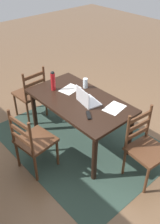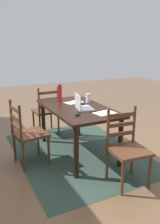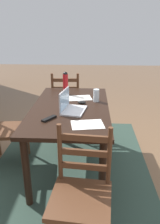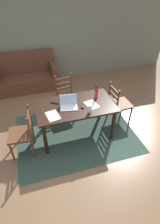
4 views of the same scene
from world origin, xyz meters
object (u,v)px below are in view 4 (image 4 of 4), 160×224
object	(u,v)px
water_bottle	(96,92)
computer_mouse	(83,107)
laptop	(69,104)
dining_table	(75,109)
tv_remote	(55,103)
chair_right_far	(119,104)
couch	(26,76)
drinking_glass	(90,109)
chair_left_near	(23,133)
chair_far_head	(66,96)

from	to	relation	value
water_bottle	computer_mouse	size ratio (longest dim) A/B	2.97
laptop	dining_table	bearing A→B (deg)	3.37
dining_table	computer_mouse	world-z (taller)	computer_mouse
water_bottle	tv_remote	bearing A→B (deg)	175.24
computer_mouse	tv_remote	size ratio (longest dim) A/B	0.59
tv_remote	computer_mouse	bearing A→B (deg)	-87.33
chair_right_far	couch	bearing A→B (deg)	131.25
chair_right_far	laptop	world-z (taller)	laptop
dining_table	water_bottle	bearing A→B (deg)	12.72
drinking_glass	couch	bearing A→B (deg)	111.89
dining_table	chair_left_near	distance (m)	1.08
computer_mouse	tv_remote	distance (m)	0.56
chair_left_near	water_bottle	world-z (taller)	water_bottle
laptop	couch	bearing A→B (deg)	107.35
chair_left_near	laptop	bearing A→B (deg)	10.35
dining_table	laptop	distance (m)	0.21
couch	laptop	xyz separation A→B (m)	(0.74, -2.36, 0.47)
water_bottle	chair_far_head	bearing A→B (deg)	123.73
laptop	water_bottle	bearing A→B (deg)	10.66
chair_left_near	couch	bearing A→B (deg)	86.04
chair_left_near	dining_table	bearing A→B (deg)	9.47
couch	water_bottle	distance (m)	2.67
chair_left_near	chair_right_far	distance (m)	2.12
laptop	computer_mouse	bearing A→B (deg)	-25.65
couch	drinking_glass	xyz separation A→B (m)	(1.06, -2.65, 0.49)
chair_far_head	tv_remote	world-z (taller)	chair_far_head
dining_table	computer_mouse	xyz separation A→B (m)	(0.11, -0.12, 0.12)
chair_left_near	computer_mouse	distance (m)	1.20
laptop	water_bottle	distance (m)	0.61
dining_table	chair_far_head	size ratio (longest dim) A/B	1.59
couch	water_bottle	xyz separation A→B (m)	(1.33, -2.25, 0.57)
chair_left_near	water_bottle	size ratio (longest dim) A/B	3.20
dining_table	chair_right_far	world-z (taller)	chair_right_far
chair_left_near	chair_right_far	size ratio (longest dim) A/B	1.00
dining_table	chair_far_head	xyz separation A→B (m)	(-0.00, 0.80, -0.20)
chair_far_head	laptop	bearing A→B (deg)	-99.03
chair_left_near	laptop	world-z (taller)	laptop
water_bottle	drinking_glass	size ratio (longest dim) A/B	1.99
chair_right_far	water_bottle	bearing A→B (deg)	-173.63
chair_right_far	drinking_glass	bearing A→B (deg)	-151.66
laptop	drinking_glass	xyz separation A→B (m)	(0.33, -0.28, 0.02)
chair_right_far	drinking_glass	size ratio (longest dim) A/B	6.35
water_bottle	computer_mouse	distance (m)	0.44
dining_table	tv_remote	size ratio (longest dim) A/B	8.90
laptop	chair_far_head	bearing A→B (deg)	80.97
computer_mouse	chair_left_near	bearing A→B (deg)	-164.39
chair_right_far	tv_remote	world-z (taller)	chair_right_far
drinking_glass	laptop	bearing A→B (deg)	138.94
dining_table	water_bottle	distance (m)	0.54
chair_far_head	computer_mouse	bearing A→B (deg)	-83.17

